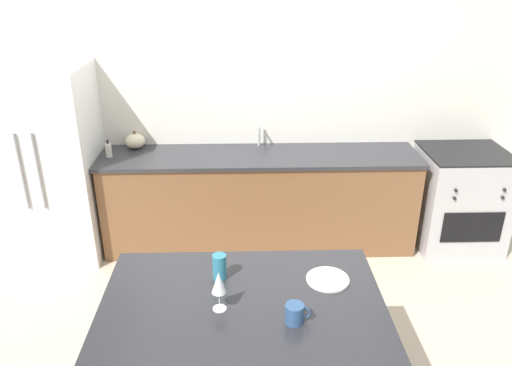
{
  "coord_description": "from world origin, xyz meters",
  "views": [
    {
      "loc": [
        -0.16,
        -3.84,
        2.52
      ],
      "look_at": [
        -0.07,
        -0.71,
        1.11
      ],
      "focal_mm": 35.0,
      "sensor_mm": 36.0,
      "label": 1
    }
  ],
  "objects_px": {
    "refrigerator": "(48,164)",
    "soap_bottle": "(109,150)",
    "coffee_mug": "(295,314)",
    "wine_glass": "(219,283)",
    "tumbler_cup": "(220,267)",
    "pumpkin_decoration": "(135,141)",
    "oven_range": "(459,198)",
    "dinner_plate": "(328,279)"
  },
  "relations": [
    {
      "from": "pumpkin_decoration",
      "to": "refrigerator",
      "type": "bearing_deg",
      "value": -160.93
    },
    {
      "from": "dinner_plate",
      "to": "tumbler_cup",
      "type": "height_order",
      "value": "tumbler_cup"
    },
    {
      "from": "dinner_plate",
      "to": "tumbler_cup",
      "type": "bearing_deg",
      "value": 176.41
    },
    {
      "from": "tumbler_cup",
      "to": "soap_bottle",
      "type": "xyz_separation_m",
      "value": [
        -1.05,
        1.88,
        -0.01
      ]
    },
    {
      "from": "oven_range",
      "to": "refrigerator",
      "type": "bearing_deg",
      "value": -179.72
    },
    {
      "from": "wine_glass",
      "to": "coffee_mug",
      "type": "distance_m",
      "value": 0.4
    },
    {
      "from": "oven_range",
      "to": "coffee_mug",
      "type": "relative_size",
      "value": 7.47
    },
    {
      "from": "oven_range",
      "to": "coffee_mug",
      "type": "bearing_deg",
      "value": -128.66
    },
    {
      "from": "refrigerator",
      "to": "soap_bottle",
      "type": "distance_m",
      "value": 0.55
    },
    {
      "from": "oven_range",
      "to": "wine_glass",
      "type": "distance_m",
      "value": 3.09
    },
    {
      "from": "coffee_mug",
      "to": "oven_range",
      "type": "bearing_deg",
      "value": 51.34
    },
    {
      "from": "coffee_mug",
      "to": "tumbler_cup",
      "type": "relative_size",
      "value": 0.84
    },
    {
      "from": "pumpkin_decoration",
      "to": "soap_bottle",
      "type": "xyz_separation_m",
      "value": [
        -0.19,
        -0.22,
        -0.01
      ]
    },
    {
      "from": "tumbler_cup",
      "to": "refrigerator",
      "type": "bearing_deg",
      "value": 130.7
    },
    {
      "from": "refrigerator",
      "to": "soap_bottle",
      "type": "xyz_separation_m",
      "value": [
        0.53,
        0.03,
        0.12
      ]
    },
    {
      "from": "tumbler_cup",
      "to": "pumpkin_decoration",
      "type": "xyz_separation_m",
      "value": [
        -0.86,
        2.09,
        0.0
      ]
    },
    {
      "from": "dinner_plate",
      "to": "tumbler_cup",
      "type": "distance_m",
      "value": 0.6
    },
    {
      "from": "oven_range",
      "to": "soap_bottle",
      "type": "height_order",
      "value": "soap_bottle"
    },
    {
      "from": "coffee_mug",
      "to": "soap_bottle",
      "type": "xyz_separation_m",
      "value": [
        -1.43,
        2.25,
        0.02
      ]
    },
    {
      "from": "oven_range",
      "to": "soap_bottle",
      "type": "xyz_separation_m",
      "value": [
        -3.21,
        0.01,
        0.51
      ]
    },
    {
      "from": "soap_bottle",
      "to": "wine_glass",
      "type": "bearing_deg",
      "value": -63.69
    },
    {
      "from": "coffee_mug",
      "to": "soap_bottle",
      "type": "distance_m",
      "value": 2.66
    },
    {
      "from": "pumpkin_decoration",
      "to": "tumbler_cup",
      "type": "bearing_deg",
      "value": -67.74
    },
    {
      "from": "dinner_plate",
      "to": "tumbler_cup",
      "type": "relative_size",
      "value": 1.6
    },
    {
      "from": "oven_range",
      "to": "coffee_mug",
      "type": "xyz_separation_m",
      "value": [
        -1.79,
        -2.23,
        0.49
      ]
    },
    {
      "from": "oven_range",
      "to": "pumpkin_decoration",
      "type": "bearing_deg",
      "value": 175.59
    },
    {
      "from": "tumbler_cup",
      "to": "soap_bottle",
      "type": "bearing_deg",
      "value": 119.23
    },
    {
      "from": "wine_glass",
      "to": "coffee_mug",
      "type": "bearing_deg",
      "value": -16.58
    },
    {
      "from": "oven_range",
      "to": "pumpkin_decoration",
      "type": "height_order",
      "value": "pumpkin_decoration"
    },
    {
      "from": "refrigerator",
      "to": "coffee_mug",
      "type": "relative_size",
      "value": 13.81
    },
    {
      "from": "refrigerator",
      "to": "coffee_mug",
      "type": "distance_m",
      "value": 2.96
    },
    {
      "from": "soap_bottle",
      "to": "refrigerator",
      "type": "bearing_deg",
      "value": -176.41
    },
    {
      "from": "soap_bottle",
      "to": "coffee_mug",
      "type": "bearing_deg",
      "value": -57.64
    },
    {
      "from": "coffee_mug",
      "to": "soap_bottle",
      "type": "height_order",
      "value": "soap_bottle"
    },
    {
      "from": "coffee_mug",
      "to": "tumbler_cup",
      "type": "distance_m",
      "value": 0.53
    },
    {
      "from": "pumpkin_decoration",
      "to": "soap_bottle",
      "type": "relative_size",
      "value": 1.16
    },
    {
      "from": "coffee_mug",
      "to": "wine_glass",
      "type": "bearing_deg",
      "value": 163.42
    },
    {
      "from": "tumbler_cup",
      "to": "soap_bottle",
      "type": "height_order",
      "value": "soap_bottle"
    },
    {
      "from": "dinner_plate",
      "to": "refrigerator",
      "type": "bearing_deg",
      "value": 139.18
    },
    {
      "from": "dinner_plate",
      "to": "coffee_mug",
      "type": "xyz_separation_m",
      "value": [
        -0.22,
        -0.34,
        0.04
      ]
    },
    {
      "from": "wine_glass",
      "to": "oven_range",
      "type": "bearing_deg",
      "value": 44.6
    },
    {
      "from": "oven_range",
      "to": "wine_glass",
      "type": "relative_size",
      "value": 4.26
    }
  ]
}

